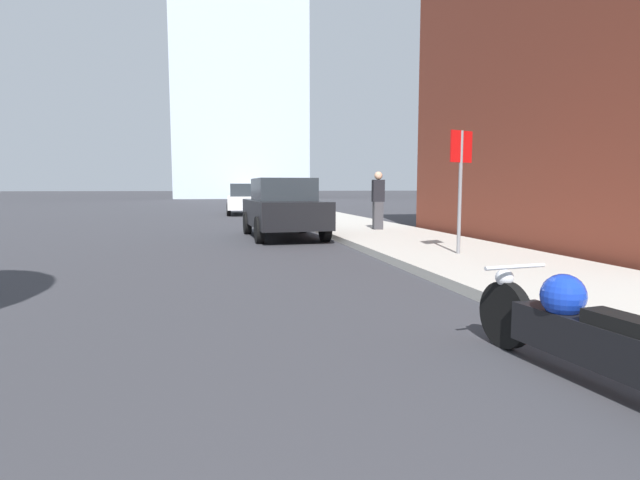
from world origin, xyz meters
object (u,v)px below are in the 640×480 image
Objects in this scene: parked_car_white at (246,199)px; pedestrian at (378,200)px; motorcycle at (587,332)px; stop_sign at (461,171)px; parked_car_black at (283,208)px.

pedestrian reaches higher than parked_car_white.
stop_sign is at bearing 63.63° from motorcycle.
parked_car_white is (-0.82, 23.77, 0.43)m from motorcycle.
parked_car_black is 5.99m from stop_sign.
pedestrian is (3.17, -12.29, 0.25)m from parked_car_white.
stop_sign is 1.34× the size of pedestrian.
stop_sign reaches higher than parked_car_black.
motorcycle is 1.03× the size of stop_sign.
motorcycle is 0.55× the size of parked_car_black.
stop_sign reaches higher than motorcycle.
parked_car_black reaches higher than motorcycle.
pedestrian is at bearing -73.25° from parked_car_white.
motorcycle is 11.11m from parked_car_black.
stop_sign is (2.68, -5.28, 0.90)m from parked_car_black.
parked_car_black is 2.49× the size of pedestrian.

